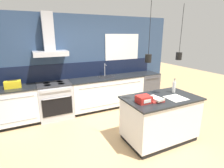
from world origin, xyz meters
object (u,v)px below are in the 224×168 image
dishwasher (146,86)px  book_stack (155,99)px  red_supply_box (144,99)px  oven_range (55,100)px  yellow_toolbox (13,84)px  bottle_on_island (174,87)px

dishwasher → book_stack: (-1.34, -2.05, 0.48)m
book_stack → red_supply_box: bearing=176.7°
oven_range → dishwasher: 2.84m
oven_range → dishwasher: (2.84, 0.00, 0.00)m
oven_range → yellow_toolbox: size_ratio=2.68×
oven_range → yellow_toolbox: bearing=179.7°
yellow_toolbox → oven_range: bearing=-0.3°
red_supply_box → yellow_toolbox: (-2.14, 2.04, 0.02)m
book_stack → red_supply_box: red_supply_box is taller
bottle_on_island → red_supply_box: (-0.90, -0.20, -0.06)m
book_stack → yellow_toolbox: 3.15m
bottle_on_island → book_stack: bearing=-162.1°
dishwasher → bottle_on_island: size_ratio=3.08×
dishwasher → bottle_on_island: bottle_on_island is taller
bottle_on_island → yellow_toolbox: size_ratio=0.87×
oven_range → dishwasher: size_ratio=1.00×
oven_range → bottle_on_island: bearing=-40.4°
oven_range → book_stack: 2.59m
book_stack → oven_range: bearing=126.3°
yellow_toolbox → dishwasher: bearing=-0.0°
dishwasher → red_supply_box: (-1.59, -2.04, 0.52)m
oven_range → red_supply_box: 2.45m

